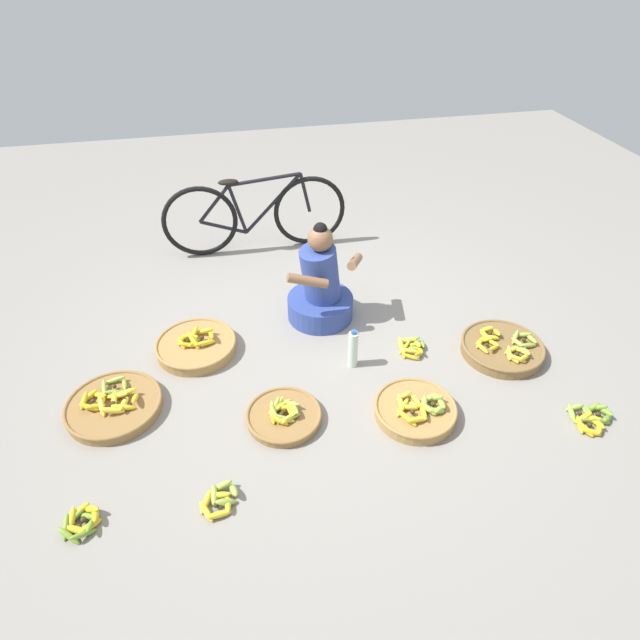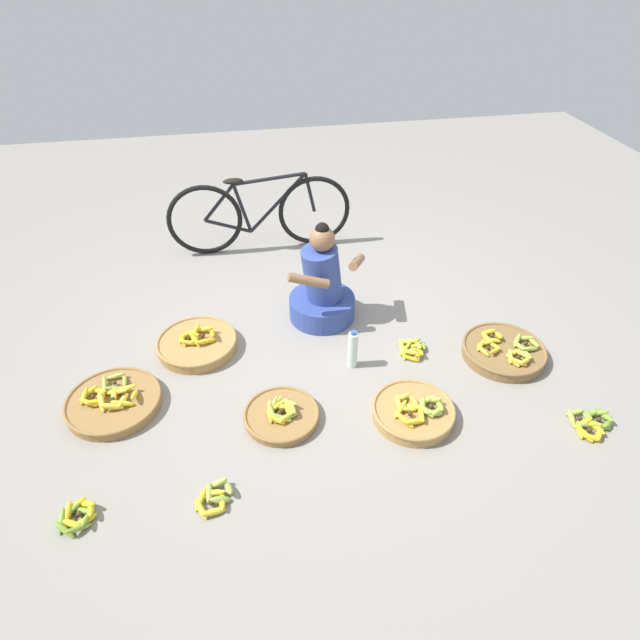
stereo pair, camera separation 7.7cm
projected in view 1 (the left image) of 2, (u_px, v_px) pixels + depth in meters
The scene contains 13 objects.
ground_plane at pixel (315, 341), 4.08m from camera, with size 10.00×10.00×0.00m, color gray.
vendor_woman_front at pixel (321, 289), 4.16m from camera, with size 0.66×0.52×0.83m.
bicycle_leaning at pixel (255, 215), 4.97m from camera, with size 1.70×0.08×0.73m.
banana_basket_front_center at pixel (284, 415), 3.42m from camera, with size 0.49×0.49×0.13m.
banana_basket_back_center at pixel (114, 405), 3.48m from camera, with size 0.62×0.62×0.15m.
banana_basket_mid_left at pixel (502, 348), 3.93m from camera, with size 0.60×0.60×0.14m.
banana_basket_back_left at pixel (416, 410), 3.45m from camera, with size 0.53×0.53×0.15m.
banana_basket_near_bicycle at pixel (196, 345), 3.95m from camera, with size 0.59×0.59×0.17m.
loose_bananas_near_vendor at pixel (591, 418), 3.42m from camera, with size 0.30×0.27×0.09m.
loose_bananas_mid_right at pixel (411, 347), 3.98m from camera, with size 0.24×0.26×0.09m.
loose_bananas_front_right at pixel (220, 499), 2.95m from camera, with size 0.24×0.24×0.09m.
loose_bananas_back_right at pixel (82, 522), 2.84m from camera, with size 0.23×0.25×0.09m.
water_bottle at pixel (353, 349), 3.77m from camera, with size 0.07×0.07×0.31m.
Camera 1 is at (-0.61, -3.08, 2.60)m, focal length 30.14 mm.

